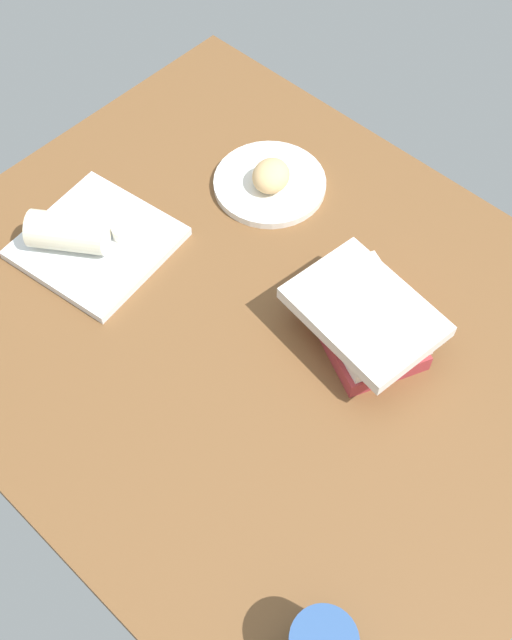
{
  "coord_description": "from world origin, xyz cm",
  "views": [
    {
      "loc": [
        45.4,
        -49.24,
        105.16
      ],
      "look_at": [
        1.19,
        -2.03,
        7.0
      ],
      "focal_mm": 43.43,
      "sensor_mm": 36.0,
      "label": 1
    }
  ],
  "objects": [
    {
      "name": "dining_table",
      "position": [
        0.0,
        0.0,
        2.0
      ],
      "size": [
        110.0,
        90.0,
        4.0
      ],
      "primitive_type": "cube",
      "color": "brown",
      "rests_on": "ground"
    },
    {
      "name": "round_plate",
      "position": [
        -17.78,
        21.78,
        4.7
      ],
      "size": [
        19.83,
        19.83,
        1.4
      ],
      "primitive_type": "cylinder",
      "color": "white",
      "rests_on": "dining_table"
    },
    {
      "name": "scone_pastry",
      "position": [
        -16.92,
        21.1,
        7.77
      ],
      "size": [
        8.81,
        9.33,
        4.74
      ],
      "primitive_type": "ellipsoid",
      "rotation": [
        0.0,
        0.0,
        5.13
      ],
      "color": "#DFB478",
      "rests_on": "round_plate"
    },
    {
      "name": "square_plate",
      "position": [
        -29.63,
        -7.88,
        4.8
      ],
      "size": [
        25.19,
        25.19,
        1.6
      ],
      "primitive_type": "cube",
      "rotation": [
        0.0,
        0.0,
        0.13
      ],
      "color": "white",
      "rests_on": "dining_table"
    },
    {
      "name": "sauce_cup",
      "position": [
        -26.81,
        -3.7,
        6.83
      ],
      "size": [
        4.57,
        4.57,
        2.28
      ],
      "color": "silver",
      "rests_on": "square_plate"
    },
    {
      "name": "breakfast_wrap",
      "position": [
        -31.89,
        -11.23,
        8.7
      ],
      "size": [
        13.93,
        12.28,
        6.2
      ],
      "primitive_type": "cylinder",
      "rotation": [
        1.57,
        0.0,
        5.32
      ],
      "color": "beige",
      "rests_on": "square_plate"
    },
    {
      "name": "book_stack",
      "position": [
        13.49,
        8.66,
        8.3
      ],
      "size": [
        23.5,
        20.12,
        8.11
      ],
      "color": "#A53338",
      "rests_on": "dining_table"
    }
  ]
}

